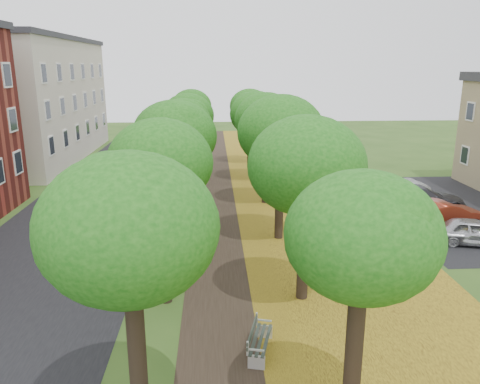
{
  "coord_description": "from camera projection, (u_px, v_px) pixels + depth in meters",
  "views": [
    {
      "loc": [
        -0.48,
        -9.0,
        8.03
      ],
      "look_at": [
        0.7,
        11.32,
        2.5
      ],
      "focal_mm": 35.0,
      "sensor_mm": 36.0,
      "label": 1
    }
  ],
  "objects": [
    {
      "name": "street_asphalt",
      "position": [
        82.0,
        222.0,
        24.83
      ],
      "size": [
        8.0,
        70.0,
        0.01
      ],
      "primitive_type": "cube",
      "color": "black",
      "rests_on": "ground"
    },
    {
      "name": "footpath",
      "position": [
        223.0,
        219.0,
        25.25
      ],
      "size": [
        3.2,
        70.0,
        0.01
      ],
      "primitive_type": "cube",
      "color": "black",
      "rests_on": "ground"
    },
    {
      "name": "leaf_verge",
      "position": [
        314.0,
        217.0,
        25.53
      ],
      "size": [
        7.5,
        70.0,
        0.01
      ],
      "primitive_type": "cube",
      "color": "#B49921",
      "rests_on": "ground"
    },
    {
      "name": "parking_lot",
      "position": [
        456.0,
        209.0,
        26.97
      ],
      "size": [
        9.0,
        16.0,
        0.01
      ],
      "primitive_type": "cube",
      "color": "black",
      "rests_on": "ground"
    },
    {
      "name": "tree_row_west",
      "position": [
        179.0,
        131.0,
        23.87
      ],
      "size": [
        3.63,
        33.63,
        6.38
      ],
      "color": "black",
      "rests_on": "ground"
    },
    {
      "name": "tree_row_east",
      "position": [
        272.0,
        130.0,
        24.14
      ],
      "size": [
        3.63,
        33.63,
        6.38
      ],
      "color": "black",
      "rests_on": "ground"
    },
    {
      "name": "building_cream",
      "position": [
        21.0,
        99.0,
        40.27
      ],
      "size": [
        10.3,
        20.3,
        10.4
      ],
      "color": "beige",
      "rests_on": "ground"
    },
    {
      "name": "bench",
      "position": [
        259.0,
        340.0,
        13.41
      ],
      "size": [
        0.9,
        1.76,
        0.8
      ],
      "rotation": [
        0.0,
        0.0,
        1.32
      ],
      "color": "#2B352F",
      "rests_on": "ground"
    },
    {
      "name": "car_silver",
      "position": [
        474.0,
        232.0,
        21.54
      ],
      "size": [
        3.87,
        2.38,
        1.23
      ],
      "primitive_type": "imported",
      "rotation": [
        0.0,
        0.0,
        1.3
      ],
      "color": "#B2B1B7",
      "rests_on": "ground"
    },
    {
      "name": "car_red",
      "position": [
        443.0,
        216.0,
        23.44
      ],
      "size": [
        4.71,
        2.43,
        1.48
      ],
      "primitive_type": "imported",
      "rotation": [
        0.0,
        0.0,
        1.77
      ],
      "color": "maroon",
      "rests_on": "ground"
    },
    {
      "name": "car_grey",
      "position": [
        418.0,
        199.0,
        26.3
      ],
      "size": [
        5.34,
        2.22,
        1.54
      ],
      "primitive_type": "imported",
      "rotation": [
        0.0,
        0.0,
        1.58
      ],
      "color": "#333238",
      "rests_on": "ground"
    },
    {
      "name": "car_white",
      "position": [
        393.0,
        185.0,
        29.88
      ],
      "size": [
        4.68,
        2.22,
        1.29
      ],
      "primitive_type": "imported",
      "rotation": [
        0.0,
        0.0,
        1.55
      ],
      "color": "beige",
      "rests_on": "ground"
    }
  ]
}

